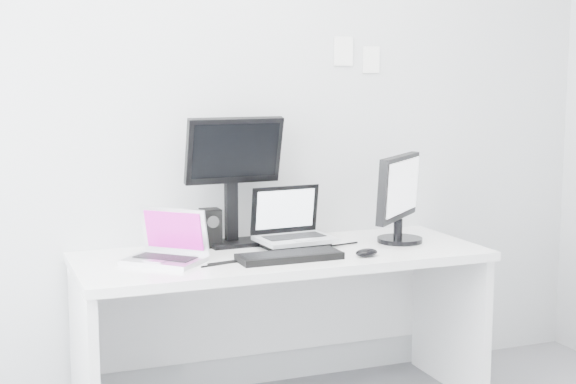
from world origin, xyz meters
The scene contains 11 objects.
back_wall centered at (0.00, 1.60, 1.35)m, with size 3.60×3.60×0.00m, color #B6B8BB.
desk centered at (0.00, 1.25, 0.36)m, with size 1.80×0.70×0.73m, color white.
macbook centered at (-0.53, 1.23, 0.85)m, with size 0.31×0.23×0.23m, color #B2B2B7.
speaker centered at (-0.26, 1.48, 0.82)m, with size 0.09×0.09×0.17m, color black.
dell_laptop centered at (0.09, 1.33, 0.87)m, with size 0.34×0.26×0.28m, color #AAADB2.
rear_monitor centered at (-0.15, 1.47, 1.03)m, with size 0.45×0.16×0.61m, color black.
samsung_monitor centered at (0.59, 1.26, 0.94)m, with size 0.46×0.21×0.42m, color black.
keyboard centered at (-0.03, 1.10, 0.74)m, with size 0.44×0.16×0.03m, color black.
mouse centered at (0.31, 1.04, 0.75)m, with size 0.11×0.07×0.03m, color black.
wall_note_0 centered at (0.45, 1.59, 1.62)m, with size 0.10×0.00×0.14m, color white.
wall_note_1 centered at (0.60, 1.59, 1.58)m, with size 0.09×0.00×0.13m, color white.
Camera 1 is at (-1.26, -2.08, 1.50)m, focal length 51.40 mm.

